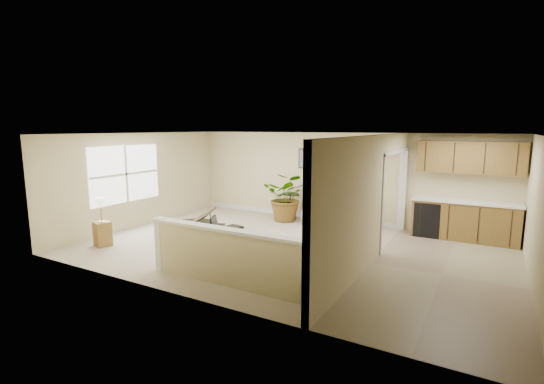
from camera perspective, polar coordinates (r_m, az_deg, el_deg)
The scene contains 20 objects.
floor at distance 8.76m, azimuth 2.31°, elevation -8.22°, with size 9.00×9.00×0.00m, color tan.
back_wall at distance 11.19m, azimuth 9.41°, elevation 2.07°, with size 9.00×0.04×2.50m, color #CBBC8A.
front_wall at distance 6.01m, azimuth -10.88°, elevation -4.24°, with size 9.00×0.04×2.50m, color #CBBC8A.
left_wall at distance 11.24m, azimuth -18.50°, elevation 1.74°, with size 0.04×6.00×2.50m, color #CBBC8A.
right_wall at distance 7.59m, azimuth 34.22°, elevation -2.87°, with size 0.04×6.00×2.50m, color #CBBC8A.
ceiling at distance 8.35m, azimuth 2.42°, elevation 8.36°, with size 9.00×6.00×0.04m, color white.
kitchen_vinyl at distance 7.91m, azimuth 23.43°, elevation -10.94°, with size 2.70×6.00×0.01m, color gray.
interior_partition at distance 8.07m, azimuth 14.64°, elevation -1.13°, with size 0.18×5.99×2.50m.
pony_half_wall at distance 6.69m, azimuth -6.25°, elevation -9.22°, with size 3.42×0.22×1.00m.
left_window at distance 10.88m, azimuth -20.46°, elevation 2.46°, with size 0.05×2.15×1.45m, color white.
wall_art_left at distance 11.48m, azimuth 4.96°, elevation 4.85°, with size 0.48×0.04×0.58m.
wall_mirror at distance 11.01m, azimuth 10.91°, elevation 4.79°, with size 0.55×0.04×0.55m.
kitchen_cabinets at distance 10.34m, azimuth 25.65°, elevation -1.46°, with size 2.36×0.65×2.33m.
piano at distance 10.12m, azimuth -11.01°, elevation -2.80°, with size 1.98×1.93×1.30m.
piano_bench at distance 8.84m, azimuth -6.34°, elevation -6.59°, with size 0.34×0.67×0.45m, color black.
loveseat at distance 10.81m, azimuth 9.28°, elevation -3.01°, with size 1.75×1.15×0.93m.
accent_table at distance 11.51m, azimuth 2.64°, elevation -1.51°, with size 0.51×0.51×0.75m.
palm_plant at distance 11.16m, azimuth 2.21°, elevation -0.78°, with size 1.38×1.23×1.39m.
small_plant at distance 10.35m, azimuth 12.61°, elevation -4.43°, with size 0.32×0.32×0.52m.
lamp_stand at distance 9.64m, azimuth -23.39°, elevation -4.50°, with size 0.40×0.40×1.09m.
Camera 1 is at (3.81, -7.43, 2.65)m, focal length 26.00 mm.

